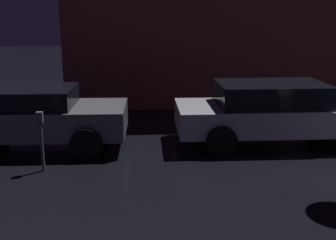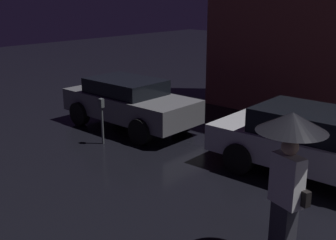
% 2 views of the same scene
% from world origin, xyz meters
% --- Properties ---
extents(parked_car_grey, '(4.05, 1.89, 1.38)m').
position_xyz_m(parked_car_grey, '(-9.06, 1.32, 0.75)').
color(parked_car_grey, slate).
rests_on(parked_car_grey, ground).
extents(parked_car_silver, '(4.70, 1.97, 1.43)m').
position_xyz_m(parked_car_silver, '(-3.55, 1.48, 0.76)').
color(parked_car_silver, '#B7B7BF').
rests_on(parked_car_silver, ground).
extents(parking_meter, '(0.12, 0.10, 1.18)m').
position_xyz_m(parking_meter, '(-8.53, -0.11, 0.74)').
color(parking_meter, '#4C5154').
rests_on(parking_meter, ground).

